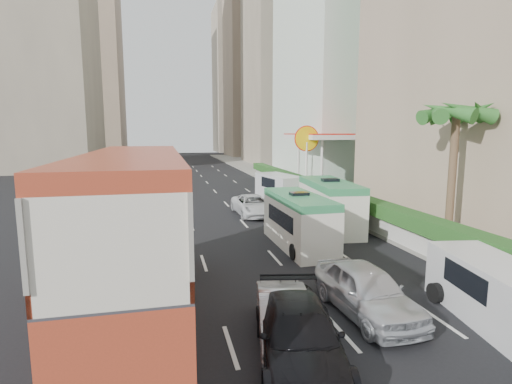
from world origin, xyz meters
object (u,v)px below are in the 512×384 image
object	(u,v)px
car_black	(299,362)
panel_van_near	(493,291)
double_decker_bus	(137,240)
palm_tree	(452,181)
car_silver_lane_b	(365,314)
panel_van_far	(279,187)
van_asset	(253,215)
minibus_far	(329,205)
minibus_near	(299,221)
car_silver_lane_a	(283,338)
shell_station	(329,163)

from	to	relation	value
car_black	panel_van_near	xyz separation A→B (m)	(6.42, 0.83, 0.92)
double_decker_bus	palm_tree	distance (m)	14.39
car_silver_lane_b	panel_van_far	size ratio (longest dim) A/B	0.87
palm_tree	car_black	bearing A→B (deg)	-144.28
van_asset	panel_van_near	xyz separation A→B (m)	(3.61, -16.74, 0.92)
minibus_far	panel_van_far	bearing A→B (deg)	95.11
car_silver_lane_b	palm_tree	bearing A→B (deg)	33.07
car_black	minibus_near	distance (m)	10.21
double_decker_bus	van_asset	world-z (taller)	double_decker_bus
double_decker_bus	palm_tree	size ratio (longest dim) A/B	1.72
double_decker_bus	panel_van_near	world-z (taller)	double_decker_bus
car_silver_lane_b	minibus_near	world-z (taller)	minibus_near
car_silver_lane_a	car_black	distance (m)	1.23
double_decker_bus	minibus_far	size ratio (longest dim) A/B	1.73
car_silver_lane_b	shell_station	world-z (taller)	shell_station
double_decker_bus	panel_van_near	size ratio (longest dim) A/B	2.40
car_black	minibus_far	world-z (taller)	minibus_far
van_asset	minibus_near	size ratio (longest dim) A/B	0.83
car_black	palm_tree	world-z (taller)	palm_tree
palm_tree	van_asset	bearing A→B (deg)	124.02
palm_tree	shell_station	bearing A→B (deg)	83.40
panel_van_near	car_silver_lane_a	bearing A→B (deg)	-173.92
car_black	panel_van_far	world-z (taller)	panel_van_far
car_silver_lane_a	panel_van_far	world-z (taller)	panel_van_far
panel_van_far	shell_station	bearing A→B (deg)	15.29
double_decker_bus	car_silver_lane_a	xyz separation A→B (m)	(3.90, -1.88, -2.53)
palm_tree	shell_station	xyz separation A→B (m)	(2.20, 19.00, -0.63)
minibus_near	shell_station	distance (m)	18.77
car_black	double_decker_bus	bearing A→B (deg)	152.41
panel_van_near	palm_tree	distance (m)	7.57
minibus_near	panel_van_far	distance (m)	14.01
minibus_near	minibus_far	xyz separation A→B (m)	(2.99, 3.14, 0.11)
minibus_far	panel_van_near	bearing A→B (deg)	-84.03
minibus_near	car_black	bearing A→B (deg)	-110.06
car_black	panel_van_near	distance (m)	6.54
double_decker_bus	shell_station	size ratio (longest dim) A/B	1.38
car_black	minibus_near	bearing A→B (deg)	81.63
car_black	shell_station	bearing A→B (deg)	75.93
car_silver_lane_b	minibus_near	size ratio (longest dim) A/B	0.78
minibus_near	shell_station	world-z (taller)	shell_station
car_silver_lane_b	panel_van_near	xyz separation A→B (m)	(3.51, -1.19, 0.92)
shell_station	car_silver_lane_a	bearing A→B (deg)	-115.94
panel_van_far	palm_tree	size ratio (longest dim) A/B	0.82
car_black	minibus_far	bearing A→B (deg)	74.37
palm_tree	panel_van_far	bearing A→B (deg)	102.29
minibus_far	shell_station	size ratio (longest dim) A/B	0.79
panel_van_near	double_decker_bus	bearing A→B (deg)	177.18
car_silver_lane_a	car_silver_lane_b	size ratio (longest dim) A/B	0.85
palm_tree	minibus_near	bearing A→B (deg)	159.39
car_silver_lane_b	panel_van_far	distance (m)	21.52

